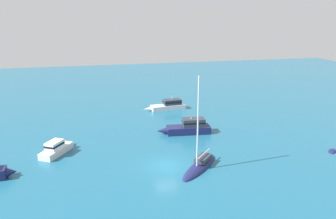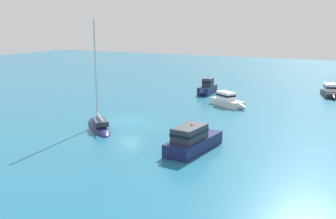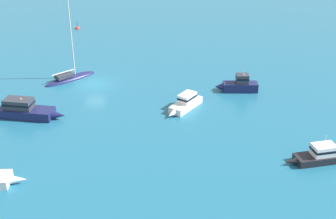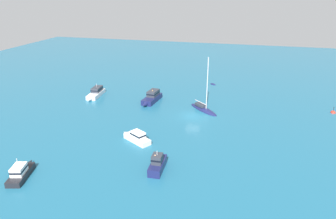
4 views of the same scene
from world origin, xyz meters
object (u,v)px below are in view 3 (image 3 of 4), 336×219
at_px(launch, 238,85).
at_px(channel_buoy, 78,29).
at_px(powerboat, 320,155).
at_px(sloop, 70,78).
at_px(cabin_cruiser_1, 26,110).
at_px(cabin_cruiser, 185,103).

height_order(launch, channel_buoy, launch).
bearing_deg(powerboat, sloop, -48.51).
distance_m(powerboat, cabin_cruiser_1, 30.88).
bearing_deg(cabin_cruiser_1, cabin_cruiser, 15.92).
bearing_deg(powerboat, cabin_cruiser_1, -29.16).
bearing_deg(cabin_cruiser_1, launch, 25.17).
height_order(cabin_cruiser, sloop, sloop).
height_order(cabin_cruiser_1, sloop, sloop).
xyz_separation_m(launch, channel_buoy, (26.03, 26.47, -0.81)).
height_order(cabin_cruiser_1, launch, launch).
relative_size(sloop, channel_buoy, 6.53).
height_order(sloop, channel_buoy, sloop).
distance_m(cabin_cruiser_1, sloop, 11.09).
distance_m(cabin_cruiser_1, launch, 25.32).
height_order(powerboat, launch, launch).
bearing_deg(sloop, launch, -52.83).
distance_m(powerboat, sloop, 33.37).
xyz_separation_m(cabin_cruiser, cabin_cruiser_1, (-3.09, 17.43, 0.18)).
height_order(cabin_cruiser, launch, launch).
height_order(powerboat, sloop, sloop).
relative_size(powerboat, launch, 1.13).
distance_m(cabin_cruiser, powerboat, 16.33).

